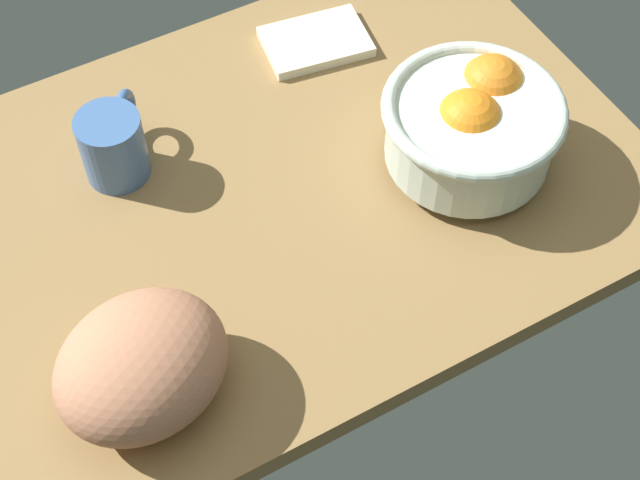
# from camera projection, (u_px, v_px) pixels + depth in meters

# --- Properties ---
(ground_plane) EXTENTS (0.80, 0.57, 0.03)m
(ground_plane) POSITION_uv_depth(u_px,v_px,m) (282.00, 192.00, 1.08)
(ground_plane) COLOR olive
(fruit_bowl) EXTENTS (0.20, 0.20, 0.11)m
(fruit_bowl) POSITION_uv_depth(u_px,v_px,m) (473.00, 123.00, 1.04)
(fruit_bowl) COLOR silver
(fruit_bowl) RESTS_ON ground
(bread_loaf) EXTENTS (0.20, 0.18, 0.11)m
(bread_loaf) POSITION_uv_depth(u_px,v_px,m) (142.00, 365.00, 0.88)
(bread_loaf) COLOR tan
(bread_loaf) RESTS_ON ground
(napkin_folded) EXTENTS (0.14, 0.11, 0.01)m
(napkin_folded) POSITION_uv_depth(u_px,v_px,m) (316.00, 42.00, 1.19)
(napkin_folded) COLOR silver
(napkin_folded) RESTS_ON ground
(mug) EXTENTS (0.09, 0.10, 0.08)m
(mug) POSITION_uv_depth(u_px,v_px,m) (114.00, 144.00, 1.05)
(mug) COLOR #4269A5
(mug) RESTS_ON ground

